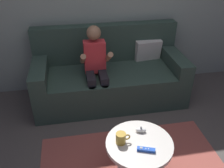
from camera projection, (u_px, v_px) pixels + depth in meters
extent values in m
cube|color=#2D4238|center=(110.00, 85.00, 3.15)|extent=(1.85, 0.80, 0.42)
cube|color=#2D4238|center=(105.00, 43.00, 3.18)|extent=(1.85, 0.16, 0.49)
cube|color=#2D4238|center=(39.00, 70.00, 2.87)|extent=(0.18, 0.80, 0.17)
cube|color=#2D4238|center=(174.00, 59.00, 3.12)|extent=(0.18, 0.80, 0.17)
cube|color=silver|center=(148.00, 50.00, 3.26)|extent=(0.36, 0.19, 0.29)
cylinder|color=black|center=(93.00, 103.00, 2.82)|extent=(0.08, 0.08, 0.42)
cylinder|color=black|center=(105.00, 101.00, 2.84)|extent=(0.08, 0.08, 0.42)
cube|color=black|center=(91.00, 78.00, 2.82)|extent=(0.09, 0.31, 0.09)
cube|color=black|center=(103.00, 76.00, 2.84)|extent=(0.09, 0.31, 0.09)
cube|color=red|center=(95.00, 57.00, 2.86)|extent=(0.25, 0.14, 0.37)
cylinder|color=#936B4C|center=(83.00, 59.00, 2.70)|extent=(0.06, 0.27, 0.21)
cylinder|color=#936B4C|center=(109.00, 57.00, 2.75)|extent=(0.06, 0.27, 0.21)
sphere|color=#936B4C|center=(94.00, 33.00, 2.71)|extent=(0.16, 0.16, 0.16)
cylinder|color=beige|center=(139.00, 144.00, 1.97)|extent=(0.54, 0.54, 0.04)
cylinder|color=gray|center=(159.00, 165.00, 2.07)|extent=(0.04, 0.04, 0.40)
cylinder|color=gray|center=(133.00, 148.00, 2.23)|extent=(0.04, 0.04, 0.40)
cube|color=blue|center=(146.00, 150.00, 1.88)|extent=(0.14, 0.08, 0.02)
cylinder|color=#99999E|center=(141.00, 148.00, 1.88)|extent=(0.02, 0.02, 0.00)
cylinder|color=silver|center=(146.00, 148.00, 1.88)|extent=(0.01, 0.01, 0.00)
cylinder|color=silver|center=(149.00, 149.00, 1.87)|extent=(0.01, 0.01, 0.00)
ellipsoid|color=white|center=(141.00, 130.00, 2.06)|extent=(0.10, 0.06, 0.04)
cylinder|color=#4C4C51|center=(141.00, 128.00, 2.05)|extent=(0.02, 0.02, 0.01)
cylinder|color=#B78C2D|center=(121.00, 138.00, 1.94)|extent=(0.08, 0.08, 0.09)
torus|color=#B78C2D|center=(127.00, 137.00, 1.94)|extent=(0.06, 0.01, 0.06)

